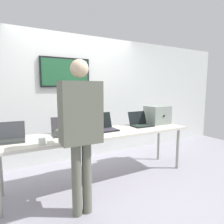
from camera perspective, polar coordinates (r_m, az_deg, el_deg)
name	(u,v)px	position (r m, az deg, el deg)	size (l,w,h in m)	color
ground	(102,181)	(3.25, -2.96, -19.91)	(8.00, 8.00, 0.04)	#9894A0
back_wall	(78,97)	(3.94, -10.29, 4.33)	(8.00, 0.11, 2.51)	silver
workbench	(102,135)	(2.98, -3.06, -6.99)	(2.99, 0.70, 0.78)	beige
equipment_box	(157,115)	(3.74, 13.40, -0.80)	(0.40, 0.37, 0.34)	gray
laptop_station_0	(10,137)	(2.79, -28.30, -6.59)	(0.38, 0.35, 0.23)	#343639
laptop_station_1	(65,131)	(2.89, -14.02, -5.42)	(0.38, 0.33, 0.25)	#3C393F
laptop_station_2	(106,126)	(3.11, -1.87, -4.25)	(0.31, 0.36, 0.27)	black
laptop_station_3	(140,123)	(3.47, 8.49, -3.17)	(0.37, 0.34, 0.25)	black
person	(80,123)	(2.14, -9.46, -3.33)	(0.44, 0.58, 1.76)	#606354
coffee_mug	(42,141)	(2.47, -20.25, -8.24)	(0.08, 0.08, 0.08)	white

